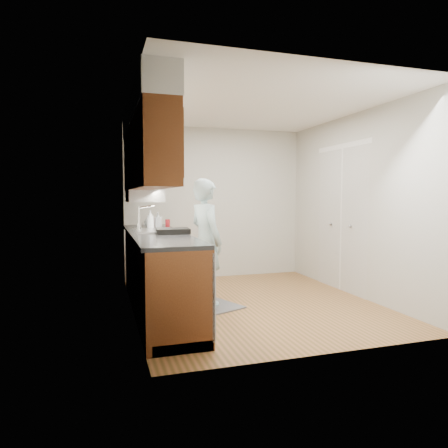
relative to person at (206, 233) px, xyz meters
name	(u,v)px	position (x,y,z in m)	size (l,w,h in m)	color
floor	(253,303)	(0.59, -0.11, -0.91)	(3.50, 3.50, 0.00)	#9C643B
ceiling	(254,105)	(0.59, -0.11, 1.59)	(3.50, 3.50, 0.00)	white
wall_left	(132,206)	(-0.91, -0.11, 0.34)	(0.02, 3.50, 2.50)	#B6B5AB
wall_right	(355,205)	(2.09, -0.11, 0.34)	(0.02, 3.50, 2.50)	#B6B5AB
wall_back	(215,203)	(0.59, 1.64, 0.34)	(3.00, 0.02, 2.50)	#B6B5AB
counter	(159,270)	(-0.61, -0.11, -0.42)	(0.64, 2.80, 1.30)	brown
upper_cabinets	(145,146)	(-0.74, -0.06, 1.04)	(0.47, 2.80, 1.21)	brown
closet_door	(341,220)	(2.08, 0.19, 0.12)	(0.02, 1.22, 2.05)	silver
floor_mat	(206,304)	(0.00, 0.00, -0.90)	(0.54, 0.92, 0.02)	slate
person	(206,233)	(0.00, 0.00, 0.00)	(0.63, 0.42, 1.78)	#92AEB2
soap_bottle_a	(150,220)	(-0.64, 0.44, 0.16)	(0.09, 0.09, 0.25)	silver
soap_bottle_b	(158,220)	(-0.50, 0.71, 0.14)	(0.09, 0.10, 0.21)	silver
soap_bottle_c	(149,221)	(-0.62, 0.71, 0.13)	(0.14, 0.14, 0.18)	silver
soda_can	(168,223)	(-0.39, 0.58, 0.09)	(0.06, 0.06, 0.11)	maroon
steel_can	(153,222)	(-0.57, 0.68, 0.10)	(0.07, 0.07, 0.14)	#A5A5AA
dish_rack	(173,231)	(-0.47, -0.28, 0.06)	(0.38, 0.32, 0.06)	black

